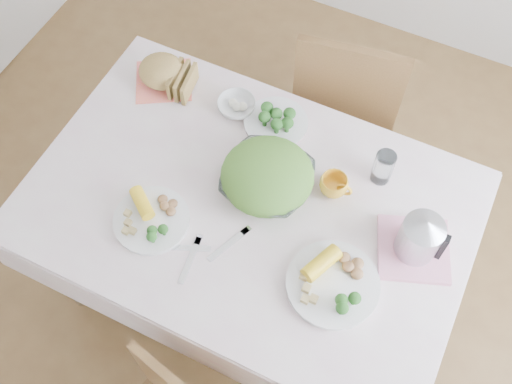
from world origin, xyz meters
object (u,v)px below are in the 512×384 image
at_px(dinner_plate_left, 152,220).
at_px(dinner_plate_right, 333,285).
at_px(dining_table, 249,250).
at_px(salad_bowl, 267,180).
at_px(yellow_mug, 334,185).
at_px(electric_kettle, 422,234).
at_px(chair_far, 348,98).

relative_size(dinner_plate_left, dinner_plate_right, 0.86).
relative_size(dining_table, salad_bowl, 4.66).
distance_m(salad_bowl, dinner_plate_left, 0.41).
height_order(salad_bowl, yellow_mug, yellow_mug).
bearing_deg(dining_table, salad_bowl, 72.66).
bearing_deg(dinner_plate_right, salad_bowl, 144.71).
bearing_deg(dining_table, electric_kettle, 7.65).
distance_m(salad_bowl, dinner_plate_right, 0.42).
height_order(dining_table, chair_far, chair_far).
height_order(chair_far, salad_bowl, chair_far).
xyz_separation_m(chair_far, salad_bowl, (-0.06, -0.72, 0.33)).
relative_size(yellow_mug, electric_kettle, 0.53).
bearing_deg(salad_bowl, yellow_mug, 20.14).
height_order(dinner_plate_left, yellow_mug, yellow_mug).
xyz_separation_m(dinner_plate_left, dinner_plate_right, (0.63, 0.05, 0.00)).
bearing_deg(dining_table, chair_far, 83.84).
bearing_deg(yellow_mug, electric_kettle, -16.16).
xyz_separation_m(chair_far, electric_kettle, (0.47, -0.74, 0.42)).
relative_size(salad_bowl, dinner_plate_left, 1.17).
distance_m(salad_bowl, electric_kettle, 0.54).
xyz_separation_m(chair_far, dinner_plate_left, (-0.35, -1.02, 0.31)).
distance_m(dinner_plate_left, yellow_mug, 0.62).
bearing_deg(chair_far, salad_bowl, 75.94).
xyz_separation_m(dining_table, chair_far, (0.09, 0.81, 0.09)).
relative_size(dining_table, dinner_plate_right, 4.70).
relative_size(chair_far, electric_kettle, 5.22).
bearing_deg(dinner_plate_left, dinner_plate_right, 4.79).
xyz_separation_m(yellow_mug, electric_kettle, (0.32, -0.09, 0.08)).
relative_size(chair_far, salad_bowl, 3.25).
xyz_separation_m(dinner_plate_right, yellow_mug, (-0.13, 0.32, 0.03)).
xyz_separation_m(dinner_plate_right, electric_kettle, (0.19, 0.23, 0.11)).
distance_m(chair_far, yellow_mug, 0.74).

